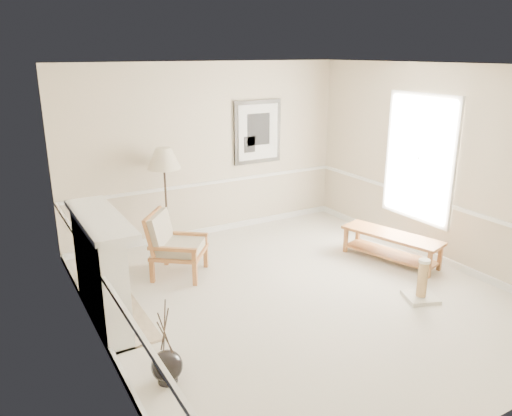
{
  "coord_description": "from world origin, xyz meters",
  "views": [
    {
      "loc": [
        -3.41,
        -4.82,
        3.06
      ],
      "look_at": [
        -0.24,
        0.7,
        1.04
      ],
      "focal_mm": 35.0,
      "sensor_mm": 36.0,
      "label": 1
    }
  ],
  "objects": [
    {
      "name": "armchair",
      "position": [
        -1.19,
        1.44,
        0.49
      ],
      "size": [
        1.0,
        0.99,
        0.91
      ],
      "rotation": [
        0.0,
        0.0,
        0.9
      ],
      "color": "#AC7437",
      "rests_on": "ground"
    },
    {
      "name": "floor_lamp",
      "position": [
        -0.9,
        2.4,
        1.43
      ],
      "size": [
        0.6,
        0.6,
        1.64
      ],
      "rotation": [
        0.0,
        0.0,
        0.18
      ],
      "color": "black",
      "rests_on": "ground"
    },
    {
      "name": "bench",
      "position": [
        1.85,
        0.24,
        0.29
      ],
      "size": [
        0.87,
        1.58,
        0.43
      ],
      "rotation": [
        0.0,
        0.0,
        0.29
      ],
      "color": "#AC7437",
      "rests_on": "ground"
    },
    {
      "name": "scratching_post",
      "position": [
        1.31,
        -0.87,
        0.17
      ],
      "size": [
        0.5,
        0.5,
        0.55
      ],
      "rotation": [
        0.0,
        0.0,
        -0.36
      ],
      "color": "white",
      "rests_on": "ground"
    },
    {
      "name": "floor_vase",
      "position": [
        -2.11,
        -0.84,
        0.16
      ],
      "size": [
        0.3,
        0.3,
        0.89
      ],
      "rotation": [
        0.0,
        0.0,
        0.0
      ],
      "color": "black",
      "rests_on": "ground"
    },
    {
      "name": "room",
      "position": [
        0.14,
        0.08,
        1.87
      ],
      "size": [
        5.04,
        5.54,
        2.92
      ],
      "color": "beige",
      "rests_on": "ground"
    },
    {
      "name": "fireplace",
      "position": [
        -2.34,
        0.6,
        0.64
      ],
      "size": [
        0.64,
        1.64,
        1.31
      ],
      "color": "white",
      "rests_on": "ground"
    },
    {
      "name": "ground",
      "position": [
        0.0,
        0.0,
        0.0
      ],
      "size": [
        5.5,
        5.5,
        0.0
      ],
      "primitive_type": "plane",
      "color": "silver",
      "rests_on": "ground"
    }
  ]
}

